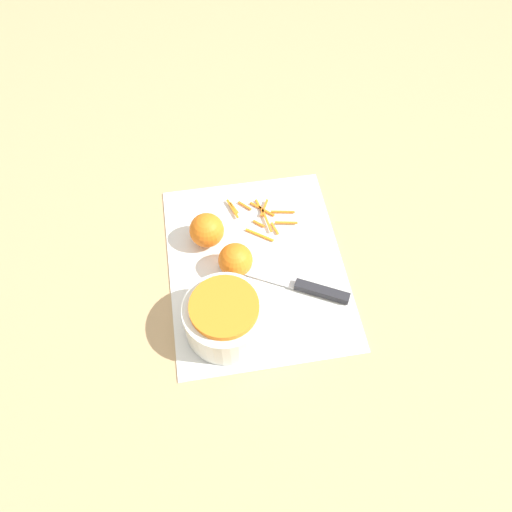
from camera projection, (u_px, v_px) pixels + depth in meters
The scene contains 7 objects.
ground_plane at pixel (256, 265), 1.07m from camera, with size 4.00×4.00×0.00m, color tan.
cutting_board at pixel (256, 264), 1.07m from camera, with size 0.47×0.37×0.01m.
bowl_speckled at pixel (225, 317), 0.95m from camera, with size 0.16×0.16×0.09m.
knife at pixel (306, 287), 1.03m from camera, with size 0.15×0.26×0.02m.
orange_left at pixel (207, 230), 1.07m from camera, with size 0.07×0.07×0.07m.
orange_right at pixel (235, 260), 1.03m from camera, with size 0.07×0.07×0.07m.
peel_pile at pixel (261, 216), 1.13m from camera, with size 0.13×0.15×0.01m.
Camera 1 is at (-0.56, 0.09, 0.90)m, focal length 35.00 mm.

